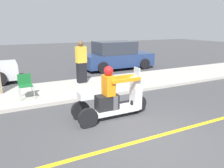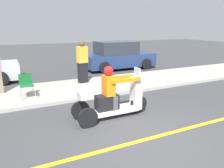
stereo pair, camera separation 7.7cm
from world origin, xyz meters
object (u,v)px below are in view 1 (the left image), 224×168
object	(u,v)px
folding_chair_curbside	(25,83)
parked_car_lot_left	(117,56)
motorcycle_trike	(112,99)
spectator_with_child	(81,63)

from	to	relation	value
folding_chair_curbside	parked_car_lot_left	distance (m)	6.79
motorcycle_trike	spectator_with_child	distance (m)	3.82
folding_chair_curbside	motorcycle_trike	bearing A→B (deg)	-52.51
motorcycle_trike	spectator_with_child	xyz separation A→B (m)	(0.40, 3.78, 0.45)
motorcycle_trike	spectator_with_child	bearing A→B (deg)	83.96
parked_car_lot_left	folding_chair_curbside	bearing A→B (deg)	-145.58
spectator_with_child	parked_car_lot_left	size ratio (longest dim) A/B	0.43
spectator_with_child	parked_car_lot_left	world-z (taller)	spectator_with_child
motorcycle_trike	folding_chair_curbside	distance (m)	3.34
folding_chair_curbside	parked_car_lot_left	size ratio (longest dim) A/B	0.19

